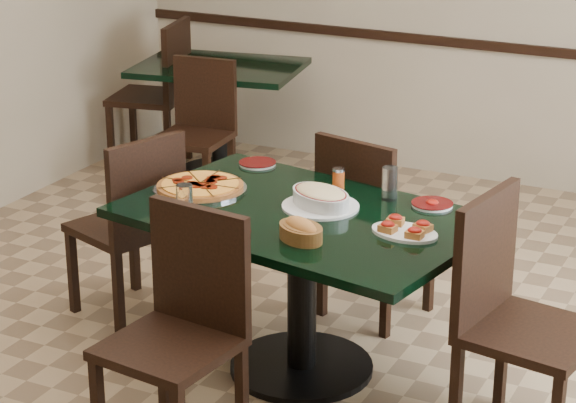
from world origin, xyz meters
The scene contains 20 objects.
floor centered at (0.00, 0.00, 0.00)m, with size 5.50×5.50×0.00m, color #917653.
main_table centered at (0.06, -0.13, 0.57)m, with size 1.63×1.20×0.75m.
back_table centered at (-1.60, 2.07, 0.52)m, with size 1.16×0.93×0.75m.
chair_far centered at (0.12, 0.47, 0.52)m, with size 0.52×0.52×0.93m.
chair_near centered at (-0.08, -0.87, 0.54)m, with size 0.50×0.50×0.96m.
chair_right centered at (1.02, -0.27, 0.57)m, with size 0.54×0.54×1.01m.
chair_left centered at (-0.88, -0.01, 0.52)m, with size 0.55×0.55×0.93m.
back_chair_near centered at (-1.47, 1.58, 0.50)m, with size 0.45×0.45×0.89m.
back_chair_left centered at (-2.04, 2.04, 0.56)m, with size 0.55×0.55×1.00m.
pepperoni_pizza centered at (-0.47, -0.08, 0.77)m, with size 0.42×0.42×0.04m.
lasagna_casserole centered at (0.11, -0.05, 0.80)m, with size 0.36×0.33×0.09m.
bread_basket centered at (0.19, -0.41, 0.79)m, with size 0.26×0.23×0.09m.
bruschetta_platter centered at (0.54, -0.17, 0.77)m, with size 0.31×0.24×0.05m.
side_plate_near centered at (-0.09, -0.49, 0.76)m, with size 0.18×0.18×0.02m.
side_plate_far_r centered at (0.53, 0.19, 0.76)m, with size 0.18×0.18×0.03m.
side_plate_far_l centered at (-0.41, 0.35, 0.76)m, with size 0.18×0.18×0.02m.
napkin_setting centered at (-0.16, -0.50, 0.75)m, with size 0.19×0.19×0.01m.
water_glass_a centered at (0.33, 0.18, 0.82)m, with size 0.07×0.07×0.15m, color silver.
water_glass_b centered at (-0.35, -0.41, 0.82)m, with size 0.07×0.07×0.15m, color silver.
pepper_shaker centered at (0.08, 0.21, 0.80)m, with size 0.06×0.06×0.09m.
Camera 1 is at (1.98, -4.14, 2.44)m, focal length 70.00 mm.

